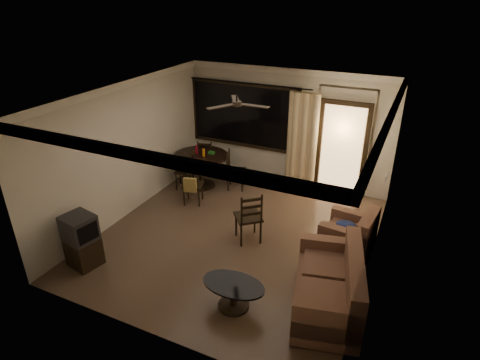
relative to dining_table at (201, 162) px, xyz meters
The scene contains 12 objects.
ground 2.45m from the dining_table, 43.21° to the right, with size 5.50×5.50×0.00m, color #7F6651.
room_shell 2.61m from the dining_table, ahead, with size 5.50×6.70×5.50m.
dining_table is the anchor object (origin of this frame).
dining_chair_west 0.53m from the dining_table, 141.84° to the right, with size 0.52×0.52×0.95m.
dining_chair_east 0.91m from the dining_table, 16.91° to the left, with size 0.52×0.52×0.95m.
dining_chair_south 0.92m from the dining_table, 73.12° to the right, with size 0.52×0.56×0.95m.
dining_chair_north 0.79m from the dining_table, 109.07° to the left, with size 0.52×0.52×0.95m.
tv_cabinet 3.57m from the dining_table, 95.19° to the right, with size 0.59×0.55×0.98m.
sofa 4.76m from the dining_table, 36.10° to the right, with size 1.30×1.92×0.94m.
armchair 4.04m from the dining_table, 18.36° to the right, with size 0.95×0.95×0.86m.
coffee_table 4.23m from the dining_table, 53.63° to the right, with size 0.99×0.59×0.43m.
side_chair 2.60m from the dining_table, 39.94° to the right, with size 0.66×0.66×1.06m.
Camera 1 is at (2.84, -5.99, 4.44)m, focal length 30.00 mm.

